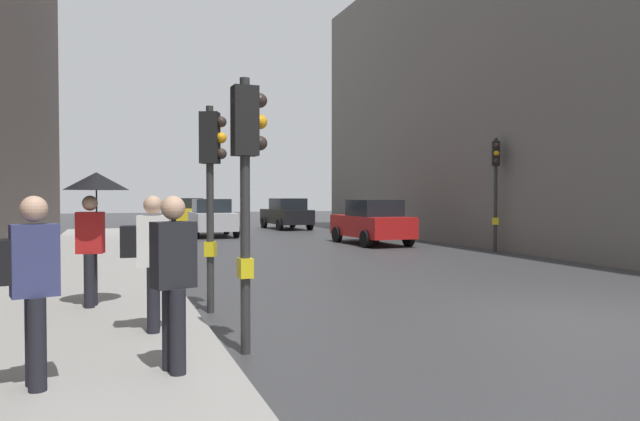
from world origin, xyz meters
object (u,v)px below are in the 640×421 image
at_px(pedestrian_with_umbrella, 94,201).
at_px(pedestrian_with_black_backpack, 150,255).
at_px(pedestrian_with_grey_backpack, 29,280).
at_px(pedestrian_in_dark_coat, 174,276).
at_px(traffic_light_near_right, 211,170).
at_px(car_yellow_taxi, 189,212).
at_px(car_dark_suv, 287,214).
at_px(car_red_sedan, 372,222).
at_px(traffic_light_mid_street, 496,174).
at_px(traffic_light_near_left, 247,164).
at_px(car_silver_hatchback, 212,218).

relative_size(pedestrian_with_umbrella, pedestrian_with_black_backpack, 1.21).
bearing_deg(pedestrian_with_grey_backpack, pedestrian_in_dark_coat, 3.66).
xyz_separation_m(traffic_light_near_right, car_yellow_taxi, (3.04, 27.39, -1.46)).
distance_m(traffic_light_near_right, pedestrian_with_black_backpack, 2.37).
bearing_deg(car_dark_suv, traffic_light_near_right, -109.43).
relative_size(car_red_sedan, pedestrian_with_umbrella, 1.99).
distance_m(traffic_light_mid_street, traffic_light_near_left, 14.50).
height_order(traffic_light_mid_street, car_yellow_taxi, traffic_light_mid_street).
relative_size(traffic_light_mid_street, traffic_light_near_left, 1.16).
distance_m(pedestrian_with_umbrella, pedestrian_with_black_backpack, 2.29).
relative_size(traffic_light_near_right, pedestrian_with_grey_backpack, 1.92).
bearing_deg(traffic_light_mid_street, traffic_light_near_right, -146.78).
height_order(car_red_sedan, car_silver_hatchback, same).
bearing_deg(pedestrian_with_black_backpack, car_yellow_taxi, 81.94).
distance_m(car_silver_hatchback, pedestrian_with_black_backpack, 20.26).
distance_m(traffic_light_near_right, pedestrian_with_grey_backpack, 4.51).
distance_m(car_dark_suv, car_silver_hatchback, 6.61).
xyz_separation_m(car_silver_hatchback, pedestrian_with_grey_backpack, (-5.21, -21.83, 0.29)).
xyz_separation_m(pedestrian_with_umbrella, pedestrian_with_grey_backpack, (-0.46, -4.05, -0.68)).
height_order(car_red_sedan, pedestrian_with_grey_backpack, pedestrian_with_grey_backpack).
bearing_deg(traffic_light_near_right, pedestrian_with_black_backpack, -121.95).
relative_size(pedestrian_with_umbrella, pedestrian_with_grey_backpack, 1.21).
distance_m(traffic_light_mid_street, car_silver_hatchback, 13.66).
bearing_deg(car_yellow_taxi, car_dark_suv, -45.22).
distance_m(car_red_sedan, pedestrian_with_grey_backpack, 18.30).
distance_m(traffic_light_mid_street, pedestrian_with_umbrella, 14.29).
bearing_deg(car_red_sedan, car_silver_hatchback, 127.44).
distance_m(pedestrian_with_umbrella, pedestrian_with_grey_backpack, 4.13).
distance_m(traffic_light_near_right, car_silver_hatchback, 18.41).
bearing_deg(traffic_light_near_right, car_dark_suv, 70.57).
distance_m(traffic_light_near_left, car_silver_hatchback, 21.00).
bearing_deg(car_red_sedan, car_yellow_taxi, 107.63).
relative_size(car_yellow_taxi, car_dark_suv, 0.99).
relative_size(car_yellow_taxi, pedestrian_with_umbrella, 2.00).
height_order(traffic_light_mid_street, traffic_light_near_left, traffic_light_mid_street).
bearing_deg(car_silver_hatchback, pedestrian_with_grey_backpack, -103.43).
xyz_separation_m(traffic_light_near_left, pedestrian_with_black_backpack, (-1.09, 0.90, -1.15)).
xyz_separation_m(traffic_light_mid_street, car_red_sedan, (-2.64, 4.27, -1.79)).
bearing_deg(pedestrian_with_grey_backpack, car_red_sedan, 55.35).
relative_size(car_yellow_taxi, pedestrian_with_grey_backpack, 2.42).
bearing_deg(pedestrian_with_umbrella, car_dark_suv, 66.28).
relative_size(car_silver_hatchback, pedestrian_with_grey_backpack, 2.39).
height_order(car_silver_hatchback, pedestrian_with_black_backpack, pedestrian_with_black_backpack).
bearing_deg(pedestrian_with_umbrella, traffic_light_near_left, -58.69).
relative_size(car_red_sedan, car_silver_hatchback, 1.00).
distance_m(traffic_light_near_left, pedestrian_with_black_backpack, 1.82).
xyz_separation_m(traffic_light_mid_street, car_yellow_taxi, (-7.74, 20.33, -1.79)).
height_order(car_red_sedan, pedestrian_in_dark_coat, pedestrian_in_dark_coat).
height_order(car_yellow_taxi, pedestrian_in_dark_coat, pedestrian_in_dark_coat).
bearing_deg(traffic_light_near_right, traffic_light_mid_street, 33.22).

